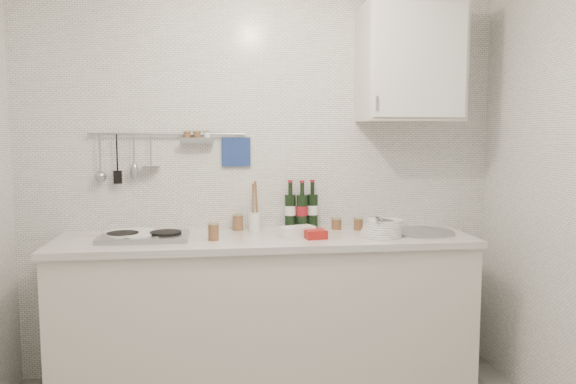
# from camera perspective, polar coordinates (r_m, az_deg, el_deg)

# --- Properties ---
(back_wall) EXTENTS (3.00, 0.02, 2.50)m
(back_wall) POSITION_cam_1_polar(r_m,az_deg,el_deg) (3.57, -2.70, 1.54)
(back_wall) COLOR silver
(back_wall) RESTS_ON floor
(counter) EXTENTS (2.44, 0.64, 0.96)m
(counter) POSITION_cam_1_polar(r_m,az_deg,el_deg) (3.44, -2.09, -12.55)
(counter) COLOR beige
(counter) RESTS_ON floor
(wall_rail) EXTENTS (0.98, 0.09, 0.34)m
(wall_rail) POSITION_cam_1_polar(r_m,az_deg,el_deg) (3.52, -12.40, 4.22)
(wall_rail) COLOR #93969B
(wall_rail) RESTS_ON back_wall
(wall_cabinet) EXTENTS (0.60, 0.38, 0.70)m
(wall_cabinet) POSITION_cam_1_polar(r_m,az_deg,el_deg) (3.60, 12.30, 12.62)
(wall_cabinet) COLOR beige
(wall_cabinet) RESTS_ON back_wall
(plate_stack_hob) EXTENTS (0.33, 0.32, 0.04)m
(plate_stack_hob) POSITION_cam_1_polar(r_m,az_deg,el_deg) (3.37, -15.71, -4.25)
(plate_stack_hob) COLOR #5462BF
(plate_stack_hob) RESTS_ON counter
(plate_stack_sink) EXTENTS (0.27, 0.26, 0.10)m
(plate_stack_sink) POSITION_cam_1_polar(r_m,az_deg,el_deg) (3.37, 9.59, -3.63)
(plate_stack_sink) COLOR white
(plate_stack_sink) RESTS_ON counter
(wine_bottles) EXTENTS (0.22, 0.10, 0.31)m
(wine_bottles) POSITION_cam_1_polar(r_m,az_deg,el_deg) (3.55, 1.39, -1.32)
(wine_bottles) COLOR black
(wine_bottles) RESTS_ON counter
(butter_dish) EXTENTS (0.23, 0.17, 0.06)m
(butter_dish) POSITION_cam_1_polar(r_m,az_deg,el_deg) (3.30, 0.86, -4.05)
(butter_dish) COLOR white
(butter_dish) RESTS_ON counter
(strawberry_punnet) EXTENTS (0.14, 0.14, 0.05)m
(strawberry_punnet) POSITION_cam_1_polar(r_m,az_deg,el_deg) (3.26, 2.77, -4.28)
(strawberry_punnet) COLOR #AF131C
(strawberry_punnet) RESTS_ON counter
(utensil_crock) EXTENTS (0.08, 0.08, 0.31)m
(utensil_crock) POSITION_cam_1_polar(r_m,az_deg,el_deg) (3.49, -3.39, -2.78)
(utensil_crock) COLOR white
(utensil_crock) RESTS_ON counter
(jar_a) EXTENTS (0.07, 0.07, 0.10)m
(jar_a) POSITION_cam_1_polar(r_m,az_deg,el_deg) (3.53, -5.12, -3.06)
(jar_a) COLOR brown
(jar_a) RESTS_ON counter
(jar_b) EXTENTS (0.07, 0.07, 0.07)m
(jar_b) POSITION_cam_1_polar(r_m,az_deg,el_deg) (3.56, 4.94, -3.22)
(jar_b) COLOR brown
(jar_b) RESTS_ON counter
(jar_c) EXTENTS (0.06, 0.06, 0.08)m
(jar_c) POSITION_cam_1_polar(r_m,az_deg,el_deg) (3.56, 7.16, -3.21)
(jar_c) COLOR brown
(jar_c) RESTS_ON counter
(jar_d) EXTENTS (0.07, 0.07, 0.10)m
(jar_d) POSITION_cam_1_polar(r_m,az_deg,el_deg) (3.21, -7.57, -3.99)
(jar_d) COLOR brown
(jar_d) RESTS_ON counter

